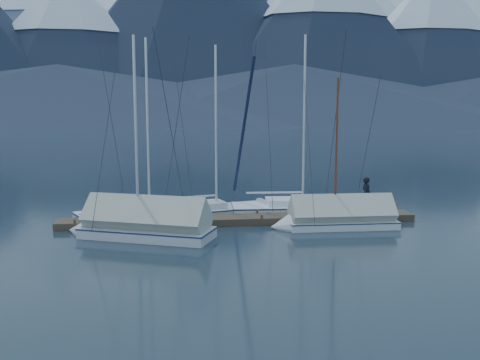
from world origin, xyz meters
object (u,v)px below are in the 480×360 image
object	(u,v)px
sailboat_open_mid	(226,212)
sailboat_covered_near	(332,220)
sailboat_open_left	(159,213)
sailboat_open_right	(313,210)
sailboat_covered_far	(136,227)
person	(366,195)

from	to	relation	value
sailboat_open_mid	sailboat_covered_near	world-z (taller)	sailboat_open_mid
sailboat_open_mid	sailboat_covered_near	size ratio (longest dim) A/B	1.25
sailboat_open_left	sailboat_open_right	world-z (taller)	sailboat_open_right
sailboat_open_left	sailboat_covered_near	distance (m)	9.32
sailboat_open_left	sailboat_covered_far	xyz separation A→B (m)	(-0.90, -4.69, 0.29)
sailboat_covered_near	sailboat_covered_far	size ratio (longest dim) A/B	0.82
sailboat_covered_far	person	distance (m)	12.10
sailboat_open_right	sailboat_open_mid	bearing A→B (deg)	177.88
sailboat_open_mid	person	world-z (taller)	sailboat_open_mid
sailboat_open_left	sailboat_open_mid	bearing A→B (deg)	-2.35
sailboat_open_right	sailboat_covered_far	size ratio (longest dim) A/B	1.10
sailboat_open_right	sailboat_covered_near	world-z (taller)	sailboat_open_right
sailboat_open_left	sailboat_covered_near	world-z (taller)	sailboat_open_left
sailboat_open_left	sailboat_covered_far	distance (m)	4.78
sailboat_covered_far	sailboat_open_right	bearing A→B (deg)	24.99
sailboat_covered_near	sailboat_covered_far	world-z (taller)	sailboat_covered_far
sailboat_open_mid	person	xyz separation A→B (m)	(7.28, -1.91, 1.10)
sailboat_covered_near	sailboat_open_left	bearing A→B (deg)	155.02
sailboat_open_mid	person	size ratio (longest dim) A/B	5.35
sailboat_open_left	sailboat_covered_far	bearing A→B (deg)	-100.80
sailboat_covered_near	person	xyz separation A→B (m)	(2.45, 1.88, 0.88)
sailboat_covered_near	person	world-z (taller)	sailboat_covered_near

